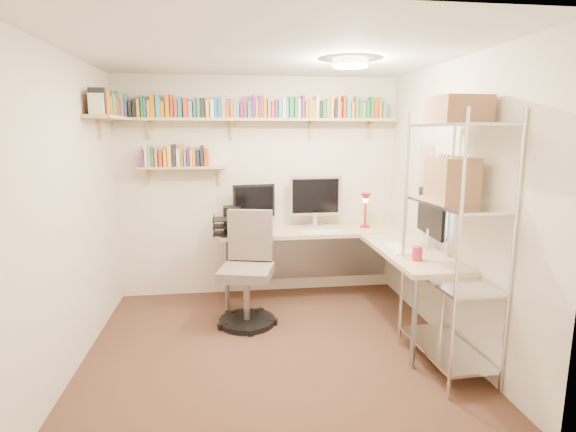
% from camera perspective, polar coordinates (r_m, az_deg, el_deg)
% --- Properties ---
extents(ground, '(3.20, 3.20, 0.00)m').
position_cam_1_polar(ground, '(4.15, -1.99, -16.40)').
color(ground, '#412A1B').
rests_on(ground, ground).
extents(room_shell, '(3.24, 3.04, 2.52)m').
position_cam_1_polar(room_shell, '(3.71, -2.07, 5.42)').
color(room_shell, beige).
rests_on(room_shell, ground).
extents(wall_shelves, '(3.12, 1.09, 0.80)m').
position_cam_1_polar(wall_shelves, '(4.98, -8.55, 12.13)').
color(wall_shelves, tan).
rests_on(wall_shelves, ground).
extents(corner_desk, '(2.21, 2.09, 1.39)m').
position_cam_1_polar(corner_desk, '(4.86, 4.56, -2.40)').
color(corner_desk, tan).
rests_on(corner_desk, ground).
extents(office_chair, '(0.60, 0.62, 1.12)m').
position_cam_1_polar(office_chair, '(4.52, -5.15, -7.69)').
color(office_chair, black).
rests_on(office_chair, ground).
extents(wire_rack, '(0.47, 0.90, 2.15)m').
position_cam_1_polar(wire_rack, '(3.67, 20.30, 3.86)').
color(wire_rack, silver).
rests_on(wire_rack, ground).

